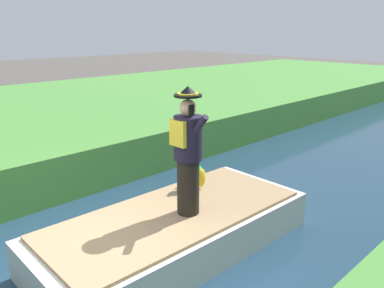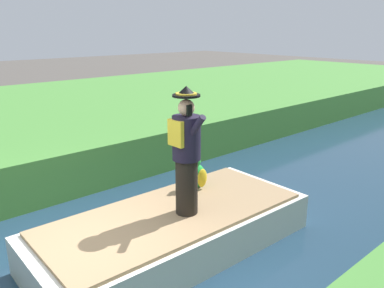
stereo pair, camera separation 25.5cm
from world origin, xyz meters
The scene contains 3 objects.
boat centered at (0.00, 1.48, 0.40)m, with size 1.90×4.24×0.61m.
person_pirate centered at (0.16, 1.60, 1.64)m, with size 0.61×0.42×1.85m.
parrot_plush centered at (-0.46, 2.35, 0.95)m, with size 0.36×0.35×0.57m.
Camera 1 is at (3.93, -1.99, 3.30)m, focal length 36.70 mm.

